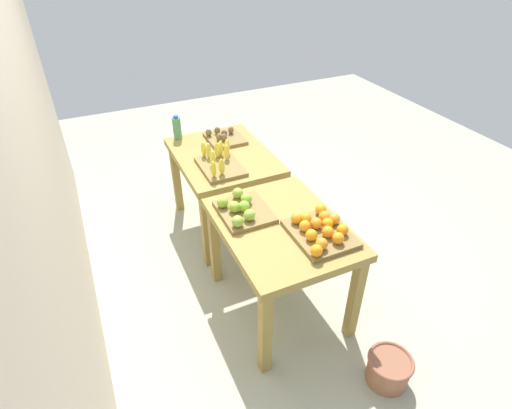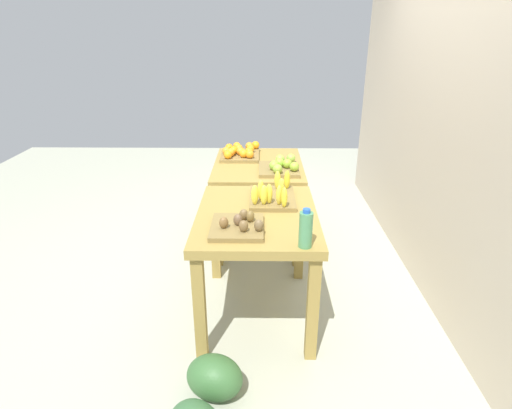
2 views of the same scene
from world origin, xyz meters
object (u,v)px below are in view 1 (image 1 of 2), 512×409
at_px(orange_bin, 320,230).
at_px(watermelon_pile, 218,167).
at_px(banana_crate, 219,162).
at_px(water_bottle, 177,128).
at_px(display_table_right, 223,165).
at_px(kiwi_bin, 224,137).
at_px(wicker_basket, 389,369).
at_px(display_table_left, 281,238).
at_px(apple_bin, 242,209).

xyz_separation_m(orange_bin, watermelon_pile, (2.24, -0.08, -0.71)).
distance_m(banana_crate, water_bottle, 0.69).
relative_size(orange_bin, watermelon_pile, 0.66).
bearing_deg(display_table_right, orange_bin, -172.52).
bearing_deg(orange_bin, display_table_right, 7.48).
bearing_deg(banana_crate, kiwi_bin, -25.50).
height_order(display_table_right, wicker_basket, display_table_right).
bearing_deg(watermelon_pile, water_bottle, 130.49).
bearing_deg(wicker_basket, kiwi_bin, 6.16).
relative_size(display_table_right, watermelon_pile, 1.55).
distance_m(display_table_left, watermelon_pile, 2.12).
xyz_separation_m(display_table_left, kiwi_bin, (1.37, -0.11, 0.15)).
height_order(kiwi_bin, wicker_basket, kiwi_bin).
bearing_deg(apple_bin, display_table_left, -139.10).
bearing_deg(display_table_right, kiwi_bin, -23.49).
bearing_deg(apple_bin, kiwi_bin, -14.90).
height_order(apple_bin, water_bottle, water_bottle).
height_order(apple_bin, kiwi_bin, apple_bin).
relative_size(orange_bin, wicker_basket, 1.52).
relative_size(apple_bin, kiwi_bin, 1.18).
xyz_separation_m(banana_crate, wicker_basket, (-1.78, -0.46, -0.72)).
bearing_deg(display_table_right, water_bottle, 30.89).
xyz_separation_m(banana_crate, watermelon_pile, (1.12, -0.37, -0.71)).
distance_m(display_table_right, orange_bin, 1.35).
relative_size(banana_crate, watermelon_pile, 0.66).
height_order(display_table_right, apple_bin, apple_bin).
bearing_deg(watermelon_pile, kiwi_bin, 167.39).
distance_m(display_table_left, wicker_basket, 1.09).
xyz_separation_m(display_table_left, display_table_right, (1.12, 0.00, 0.00)).
relative_size(orange_bin, banana_crate, 1.00).
relative_size(display_table_right, apple_bin, 2.46).
height_order(orange_bin, banana_crate, banana_crate).
height_order(watermelon_pile, wicker_basket, watermelon_pile).
bearing_deg(banana_crate, display_table_right, -27.86).
xyz_separation_m(display_table_right, water_bottle, (0.46, 0.27, 0.22)).
bearing_deg(apple_bin, display_table_right, -12.36).
distance_m(banana_crate, wicker_basket, 1.98).
bearing_deg(wicker_basket, orange_bin, 14.90).
bearing_deg(banana_crate, orange_bin, -165.82).
relative_size(display_table_right, banana_crate, 2.34).
relative_size(orange_bin, apple_bin, 1.05).
xyz_separation_m(display_table_right, wicker_basket, (-1.99, -0.35, -0.56)).
bearing_deg(display_table_left, water_bottle, 9.86).
bearing_deg(kiwi_bin, apple_bin, 165.10).
relative_size(kiwi_bin, watermelon_pile, 0.54).
distance_m(banana_crate, watermelon_pile, 1.37).
xyz_separation_m(banana_crate, water_bottle, (0.66, 0.17, 0.06)).
relative_size(display_table_left, display_table_right, 1.00).
distance_m(banana_crate, kiwi_bin, 0.51).
relative_size(apple_bin, watermelon_pile, 0.63).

